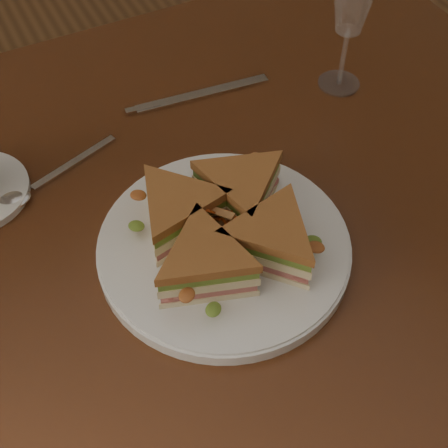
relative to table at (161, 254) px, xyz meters
name	(u,v)px	position (x,y,z in m)	size (l,w,h in m)	color
ground	(185,435)	(0.00, 0.00, -0.65)	(6.00, 6.00, 0.00)	brown
table	(161,254)	(0.00, 0.00, 0.00)	(1.20, 0.80, 0.75)	#36190C
plate	(224,247)	(0.04, -0.10, 0.11)	(0.29, 0.29, 0.02)	white
sandwich_wedges	(224,227)	(0.04, -0.10, 0.14)	(0.26, 0.26, 0.06)	beige
crisps_mound	(224,229)	(0.04, -0.10, 0.14)	(0.09, 0.09, 0.05)	#D8541B
spoon	(28,191)	(-0.13, 0.09, 0.10)	(0.18, 0.07, 0.01)	silver
knife	(193,97)	(0.13, 0.17, 0.10)	(0.22, 0.04, 0.00)	silver
wine_glass	(353,2)	(0.33, 0.10, 0.23)	(0.07, 0.07, 0.19)	white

